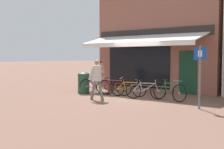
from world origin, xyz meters
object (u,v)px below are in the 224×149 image
Objects in this scene: bicycle_purple at (96,86)px; litter_bin at (84,82)px; bicycle_red at (113,87)px; parking_sign at (200,70)px; bicycle_green at (169,91)px; bicycle_silver at (146,90)px; pedestrian_adult at (97,76)px; bicycle_orange at (128,89)px.

litter_bin is (-0.80, -0.03, 0.16)m from bicycle_purple.
bicycle_purple is 0.91m from bicycle_red.
bicycle_green is at bearing 147.05° from parking_sign.
parking_sign is at bearing -16.45° from bicycle_green.
pedestrian_adult reaches higher than bicycle_silver.
bicycle_green is at bearing -14.43° from bicycle_orange.
bicycle_green is at bearing 5.04° from litter_bin.
bicycle_green is (3.65, 0.37, 0.00)m from bicycle_purple.
bicycle_green is (2.75, 0.17, 0.00)m from bicycle_red.
bicycle_red is at bearing -159.89° from bicycle_green.
parking_sign is at bearing -31.46° from bicycle_orange.
parking_sign reaches higher than pedestrian_adult.
bicycle_green is at bearing 42.89° from pedestrian_adult.
bicycle_red is at bearing 153.12° from bicycle_silver.
litter_bin is (-1.70, -0.22, 0.16)m from bicycle_red.
pedestrian_adult is 0.77× the size of parking_sign.
bicycle_silver is at bearing -152.20° from bicycle_green.
bicycle_purple reaches higher than bicycle_orange.
bicycle_red is 2.76m from bicycle_green.
bicycle_silver is (2.65, 0.17, -0.02)m from bicycle_purple.
bicycle_green reaches higher than bicycle_silver.
bicycle_green is 1.05× the size of pedestrian_adult.
bicycle_orange is at bearing 8.12° from litter_bin.
bicycle_red is at bearing 174.15° from bicycle_orange.
bicycle_purple is at bearing 140.37° from pedestrian_adult.
bicycle_silver is 0.96× the size of pedestrian_adult.
bicycle_silver is at bearing -24.56° from bicycle_orange.
pedestrian_adult is at bearing -171.85° from parking_sign.
litter_bin reaches higher than bicycle_orange.
bicycle_silver is 0.92× the size of bicycle_green.
bicycle_green is at bearing -15.21° from bicycle_purple.
bicycle_silver is 3.46m from litter_bin.
parking_sign is (4.16, 0.60, 0.33)m from pedestrian_adult.
litter_bin is at bearing 173.57° from parking_sign.
bicycle_green is at bearing -14.63° from bicycle_red.
bicycle_silver is (1.75, -0.03, -0.02)m from bicycle_red.
bicycle_red is 1.72m from litter_bin.
bicycle_purple is 1.55× the size of litter_bin.
litter_bin is at bearing 172.45° from bicycle_orange.
bicycle_purple is 1.68m from bicycle_orange.
bicycle_purple is 3.67m from bicycle_green.
bicycle_purple reaches higher than bicycle_silver.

